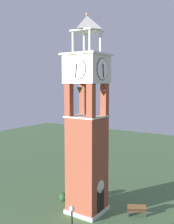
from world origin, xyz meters
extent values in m
plane|color=#517547|center=(0.00, 0.00, 0.00)|extent=(80.00, 80.00, 0.00)
cube|color=brown|center=(0.00, 0.00, 4.22)|extent=(2.76, 2.76, 8.44)
cube|color=silver|center=(0.00, 0.00, 0.17)|extent=(2.96, 2.96, 0.35)
cube|color=black|center=(0.00, -1.39, 1.15)|extent=(1.10, 0.04, 2.20)
cylinder|color=silver|center=(0.00, -1.39, 2.55)|extent=(1.10, 0.04, 1.10)
cube|color=brown|center=(-1.10, -1.10, 9.86)|extent=(0.56, 0.56, 2.85)
cube|color=brown|center=(1.10, -1.10, 9.86)|extent=(0.56, 0.56, 2.85)
cube|color=brown|center=(-1.10, 1.10, 9.86)|extent=(0.56, 0.56, 2.85)
cube|color=brown|center=(1.10, 1.10, 9.86)|extent=(0.56, 0.56, 2.85)
cube|color=silver|center=(0.00, 0.00, 8.50)|extent=(2.92, 2.92, 0.12)
cone|color=brown|center=(0.62, -0.01, 10.71)|extent=(0.56, 0.56, 0.44)
cone|color=brown|center=(-0.29, 0.55, 10.71)|extent=(0.50, 0.50, 0.53)
cone|color=brown|center=(-0.28, -0.56, 10.71)|extent=(0.58, 0.58, 0.39)
cube|color=silver|center=(0.00, 0.00, 12.45)|extent=(3.00, 3.00, 2.32)
cylinder|color=white|center=(0.00, -1.52, 12.45)|extent=(1.77, 0.05, 1.77)
torus|color=black|center=(0.00, -1.52, 12.45)|extent=(1.79, 0.06, 1.79)
cube|color=black|center=(-0.01, -1.58, 12.67)|extent=(0.12, 0.03, 0.45)
cube|color=black|center=(0.05, -1.58, 12.10)|extent=(0.16, 0.03, 0.71)
cylinder|color=white|center=(0.00, 1.52, 12.45)|extent=(1.77, 0.05, 1.77)
torus|color=black|center=(0.00, 1.52, 12.45)|extent=(1.79, 0.06, 1.79)
cube|color=black|center=(-0.01, 1.58, 12.67)|extent=(0.12, 0.03, 0.45)
cube|color=black|center=(0.05, 1.58, 12.10)|extent=(0.16, 0.03, 0.71)
cylinder|color=white|center=(-1.52, 0.00, 12.45)|extent=(0.05, 1.77, 1.77)
torus|color=black|center=(-1.52, 0.00, 12.45)|extent=(0.06, 1.79, 1.79)
cube|color=black|center=(-1.58, -0.01, 12.67)|extent=(0.03, 0.12, 0.45)
cube|color=black|center=(-1.58, 0.05, 12.10)|extent=(0.03, 0.16, 0.71)
cylinder|color=white|center=(1.52, 0.00, 12.45)|extent=(0.05, 1.77, 1.77)
torus|color=black|center=(1.52, 0.00, 12.45)|extent=(0.06, 1.79, 1.79)
cube|color=black|center=(1.58, -0.01, 12.67)|extent=(0.03, 0.12, 0.45)
cube|color=black|center=(1.58, 0.05, 12.10)|extent=(0.03, 0.16, 0.71)
cube|color=silver|center=(0.00, 0.00, 13.69)|extent=(3.36, 3.36, 0.16)
cylinder|color=silver|center=(-0.82, -0.82, 14.65)|extent=(0.22, 0.22, 1.76)
cylinder|color=silver|center=(0.82, -0.82, 14.65)|extent=(0.22, 0.22, 1.76)
cylinder|color=silver|center=(-0.82, 0.82, 14.65)|extent=(0.22, 0.22, 1.76)
cylinder|color=silver|center=(0.82, 0.82, 14.65)|extent=(0.22, 0.22, 1.76)
cube|color=silver|center=(0.00, 0.00, 15.59)|extent=(2.09, 2.09, 0.12)
pyramid|color=silver|center=(0.00, 0.00, 16.25)|extent=(2.09, 2.09, 1.20)
sphere|color=#B79338|center=(0.00, 0.00, 16.97)|extent=(0.24, 0.24, 0.24)
cube|color=brown|center=(1.63, -4.05, 0.45)|extent=(1.20, 1.60, 0.06)
cube|color=brown|center=(1.79, -3.96, 0.73)|extent=(0.86, 1.40, 0.44)
cube|color=#2D2D33|center=(1.99, -4.67, 0.21)|extent=(0.38, 0.27, 0.42)
cube|color=#2D2D33|center=(1.26, -3.44, 0.21)|extent=(0.38, 0.27, 0.42)
sphere|color=silver|center=(-5.90, -2.72, 3.28)|extent=(0.36, 0.36, 0.36)
ellipsoid|color=#234C28|center=(3.55, 0.77, 0.33)|extent=(0.94, 0.94, 0.67)
ellipsoid|color=#234C28|center=(0.52, 3.08, 0.40)|extent=(0.77, 0.77, 0.80)
camera|label=1|loc=(-19.38, -12.77, 11.27)|focal=43.81mm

